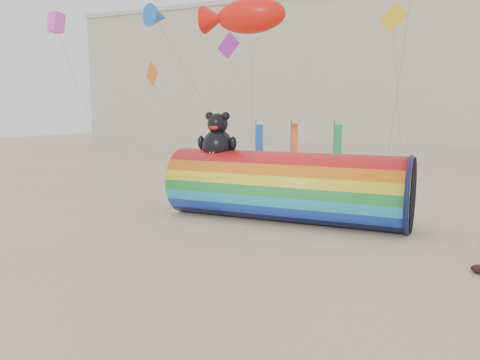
% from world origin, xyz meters
% --- Properties ---
extents(ground, '(160.00, 160.00, 0.00)m').
position_xyz_m(ground, '(0.00, 0.00, 0.00)').
color(ground, '#CCB58C').
rests_on(ground, ground).
extents(hotel_building, '(60.40, 15.40, 20.60)m').
position_xyz_m(hotel_building, '(-12.00, 45.95, 10.31)').
color(hotel_building, '#B7AD99').
rests_on(hotel_building, ground).
extents(windsock_assembly, '(12.94, 3.94, 5.97)m').
position_xyz_m(windsock_assembly, '(2.30, 3.48, 1.98)').
color(windsock_assembly, red).
rests_on(windsock_assembly, ground).
extents(festival_banners, '(6.07, 4.29, 5.20)m').
position_xyz_m(festival_banners, '(-0.83, 15.37, 2.64)').
color(festival_banners, '#59595E').
rests_on(festival_banners, ground).
extents(flying_kites, '(30.41, 15.59, 5.19)m').
position_xyz_m(flying_kites, '(1.84, 3.36, 11.19)').
color(flying_kites, red).
rests_on(flying_kites, ground).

